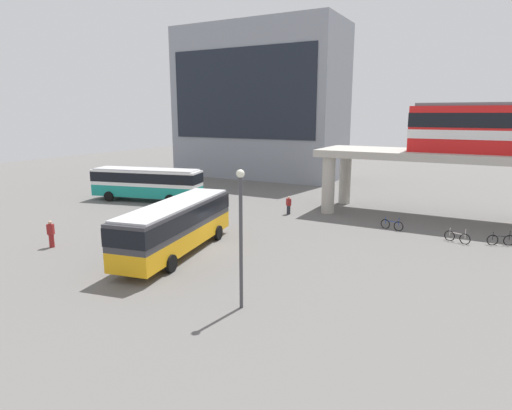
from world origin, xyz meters
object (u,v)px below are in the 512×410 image
object	(u,v)px
pedestrian_near_building	(289,206)
pedestrian_by_bike_rack	(51,235)
station_building	(260,103)
bicycle_black	(501,240)
bicycle_silver	(457,237)
bicycle_blue	(392,225)
bus_main	(177,222)
bus_secondary	(147,181)

from	to	relation	value
pedestrian_near_building	pedestrian_by_bike_rack	bearing A→B (deg)	-120.91
station_building	bicycle_black	xyz separation A→B (m)	(29.68, -21.64, -9.62)
bicycle_silver	bicycle_blue	world-z (taller)	same
bus_main	bus_secondary	xyz separation A→B (m)	(-13.18, 11.74, 0.00)
bus_main	bicycle_blue	distance (m)	16.20
bicycle_black	pedestrian_by_bike_rack	xyz separation A→B (m)	(-25.71, -14.52, 0.48)
bus_secondary	pedestrian_by_bike_rack	xyz separation A→B (m)	(5.19, -14.68, -1.15)
station_building	bicycle_silver	size ratio (longest dim) A/B	13.32
bus_main	pedestrian_by_bike_rack	size ratio (longest dim) A/B	6.34
bus_secondary	pedestrian_by_bike_rack	distance (m)	15.62
bus_secondary	pedestrian_near_building	world-z (taller)	bus_secondary
station_building	pedestrian_by_bike_rack	xyz separation A→B (m)	(3.98, -36.16, -9.14)
station_building	bicycle_black	size ratio (longest dim) A/B	13.51
bus_main	bicycle_silver	world-z (taller)	bus_main
station_building	pedestrian_near_building	distance (m)	25.97
station_building	pedestrian_near_building	bearing A→B (deg)	-55.93
station_building	bus_secondary	bearing A→B (deg)	-93.23
bicycle_black	pedestrian_by_bike_rack	world-z (taller)	pedestrian_by_bike_rack
pedestrian_by_bike_rack	pedestrian_near_building	size ratio (longest dim) A/B	1.14
bicycle_blue	pedestrian_near_building	xyz separation A→B (m)	(-8.93, 0.93, 0.37)
pedestrian_by_bike_rack	pedestrian_near_building	xyz separation A→B (m)	(9.62, 16.06, -0.11)
pedestrian_near_building	bicycle_blue	bearing A→B (deg)	-5.97
bicycle_black	bicycle_blue	distance (m)	7.19
bus_main	pedestrian_by_bike_rack	xyz separation A→B (m)	(-7.99, -2.94, -1.15)
bus_secondary	pedestrian_by_bike_rack	world-z (taller)	bus_secondary
station_building	bus_secondary	xyz separation A→B (m)	(-1.21, -21.48, -7.99)
bus_secondary	pedestrian_near_building	distance (m)	14.92
bus_secondary	bicycle_blue	distance (m)	23.79
station_building	pedestrian_by_bike_rack	size ratio (longest dim) A/B	12.62
station_building	bicycle_black	world-z (taller)	station_building
bicycle_blue	pedestrian_by_bike_rack	bearing A→B (deg)	-140.79
pedestrian_by_bike_rack	bus_main	bearing A→B (deg)	20.20
bicycle_silver	pedestrian_near_building	distance (m)	13.68
bicycle_black	bicycle_silver	bearing A→B (deg)	-165.72
bus_secondary	bus_main	bearing A→B (deg)	-41.70
bus_main	bicycle_black	xyz separation A→B (m)	(17.71, 11.58, -1.63)
bicycle_blue	pedestrian_near_building	size ratio (longest dim) A/B	1.12
bicycle_blue	pedestrian_near_building	distance (m)	8.98
bus_main	bicycle_black	bearing A→B (deg)	33.18
pedestrian_by_bike_rack	pedestrian_near_building	bearing A→B (deg)	59.09
station_building	bus_main	world-z (taller)	station_building
station_building	bicycle_blue	world-z (taller)	station_building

